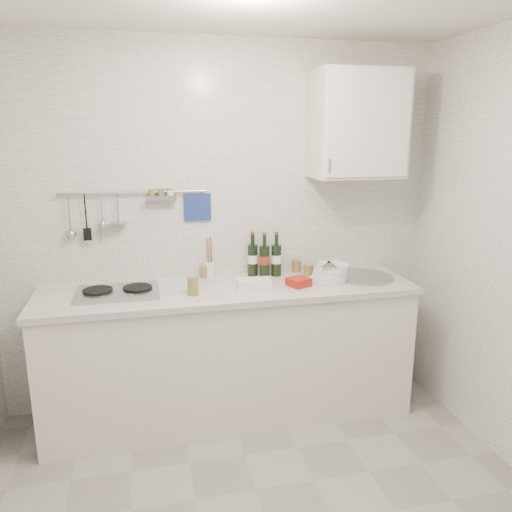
{
  "coord_description": "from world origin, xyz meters",
  "views": [
    {
      "loc": [
        -0.52,
        -1.96,
        1.91
      ],
      "look_at": [
        0.13,
        0.9,
        1.17
      ],
      "focal_mm": 35.0,
      "sensor_mm": 36.0,
      "label": 1
    }
  ],
  "objects_px": {
    "wall_cabinet": "(357,125)",
    "wine_bottles": "(264,254)",
    "plate_stack_sink": "(331,273)",
    "utensil_crock": "(210,268)",
    "plate_stack_hob": "(116,290)"
  },
  "relations": [
    {
      "from": "plate_stack_sink",
      "to": "wine_bottles",
      "type": "xyz_separation_m",
      "value": [
        -0.42,
        0.2,
        0.1
      ]
    },
    {
      "from": "plate_stack_sink",
      "to": "utensil_crock",
      "type": "relative_size",
      "value": 0.95
    },
    {
      "from": "wall_cabinet",
      "to": "utensil_crock",
      "type": "bearing_deg",
      "value": 172.47
    },
    {
      "from": "plate_stack_hob",
      "to": "plate_stack_sink",
      "type": "xyz_separation_m",
      "value": [
        1.42,
        -0.05,
        0.04
      ]
    },
    {
      "from": "wine_bottles",
      "to": "wall_cabinet",
      "type": "bearing_deg",
      "value": -7.64
    },
    {
      "from": "plate_stack_sink",
      "to": "plate_stack_hob",
      "type": "bearing_deg",
      "value": 178.08
    },
    {
      "from": "plate_stack_sink",
      "to": "utensil_crock",
      "type": "height_order",
      "value": "utensil_crock"
    },
    {
      "from": "wall_cabinet",
      "to": "plate_stack_sink",
      "type": "relative_size",
      "value": 2.53
    },
    {
      "from": "wine_bottles",
      "to": "utensil_crock",
      "type": "distance_m",
      "value": 0.39
    },
    {
      "from": "wall_cabinet",
      "to": "wine_bottles",
      "type": "distance_m",
      "value": 1.07
    },
    {
      "from": "wall_cabinet",
      "to": "utensil_crock",
      "type": "distance_m",
      "value": 1.39
    },
    {
      "from": "plate_stack_hob",
      "to": "utensil_crock",
      "type": "height_order",
      "value": "utensil_crock"
    },
    {
      "from": "wall_cabinet",
      "to": "wine_bottles",
      "type": "relative_size",
      "value": 2.26
    },
    {
      "from": "wall_cabinet",
      "to": "wine_bottles",
      "type": "bearing_deg",
      "value": 172.36
    },
    {
      "from": "plate_stack_hob",
      "to": "wine_bottles",
      "type": "height_order",
      "value": "wine_bottles"
    }
  ]
}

